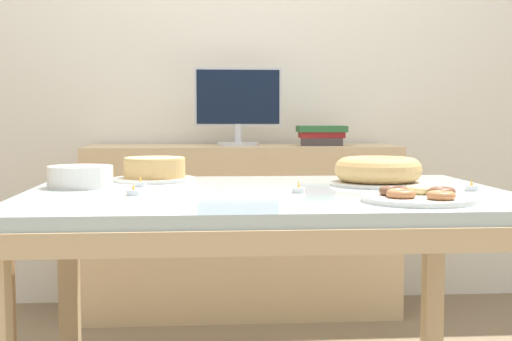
{
  "coord_description": "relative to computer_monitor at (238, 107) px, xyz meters",
  "views": [
    {
      "loc": [
        -0.21,
        -2.18,
        0.97
      ],
      "look_at": [
        -0.03,
        0.04,
        0.8
      ],
      "focal_mm": 50.0,
      "sensor_mm": 36.0,
      "label": 1
    }
  ],
  "objects": [
    {
      "name": "wall_back",
      "position": [
        0.02,
        0.3,
        0.29
      ],
      "size": [
        8.0,
        0.1,
        2.6
      ],
      "primitive_type": "cube",
      "color": "silver",
      "rests_on": "ground"
    },
    {
      "name": "dining_table",
      "position": [
        0.02,
        -1.27,
        -0.36
      ],
      "size": [
        1.52,
        1.09,
        0.74
      ],
      "color": "silver",
      "rests_on": "ground"
    },
    {
      "name": "sideboard",
      "position": [
        0.02,
        0.0,
        -0.6
      ],
      "size": [
        1.5,
        0.44,
        0.82
      ],
      "color": "#D1B284",
      "rests_on": "ground"
    },
    {
      "name": "computer_monitor",
      "position": [
        0.0,
        0.0,
        0.0
      ],
      "size": [
        0.42,
        0.2,
        0.38
      ],
      "color": "silver",
      "rests_on": "sideboard"
    },
    {
      "name": "book_stack",
      "position": [
        0.41,
        0.0,
        -0.14
      ],
      "size": [
        0.24,
        0.2,
        0.1
      ],
      "color": "#3F3838",
      "rests_on": "sideboard"
    },
    {
      "name": "cake_chocolate_round",
      "position": [
        -0.35,
        -0.91,
        -0.24
      ],
      "size": [
        0.29,
        0.29,
        0.08
      ],
      "color": "silver",
      "rests_on": "dining_table"
    },
    {
      "name": "cake_golden_bundt",
      "position": [
        0.41,
        -1.13,
        -0.23
      ],
      "size": [
        0.31,
        0.31,
        0.09
      ],
      "color": "silver",
      "rests_on": "dining_table"
    },
    {
      "name": "pastry_platter",
      "position": [
        0.4,
        -1.58,
        -0.26
      ],
      "size": [
        0.31,
        0.31,
        0.04
      ],
      "color": "silver",
      "rests_on": "dining_table"
    },
    {
      "name": "plate_stack",
      "position": [
        -0.57,
        -1.12,
        -0.24
      ],
      "size": [
        0.21,
        0.21,
        0.07
      ],
      "color": "silver",
      "rests_on": "dining_table"
    },
    {
      "name": "tealight_centre",
      "position": [
        -0.38,
        -1.37,
        -0.26
      ],
      "size": [
        0.04,
        0.04,
        0.04
      ],
      "color": "silver",
      "rests_on": "dining_table"
    },
    {
      "name": "tealight_right_edge",
      "position": [
        0.11,
        -1.34,
        -0.26
      ],
      "size": [
        0.04,
        0.04,
        0.04
      ],
      "color": "silver",
      "rests_on": "dining_table"
    },
    {
      "name": "tealight_near_front",
      "position": [
        0.58,
        -0.87,
        -0.26
      ],
      "size": [
        0.04,
        0.04,
        0.04
      ],
      "color": "silver",
      "rests_on": "dining_table"
    },
    {
      "name": "tealight_left_edge",
      "position": [
        -0.38,
        -1.12,
        -0.26
      ],
      "size": [
        0.04,
        0.04,
        0.04
      ],
      "color": "silver",
      "rests_on": "dining_table"
    },
    {
      "name": "tealight_near_cakes",
      "position": [
        0.65,
        -1.33,
        -0.26
      ],
      "size": [
        0.04,
        0.04,
        0.04
      ],
      "color": "silver",
      "rests_on": "dining_table"
    }
  ]
}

